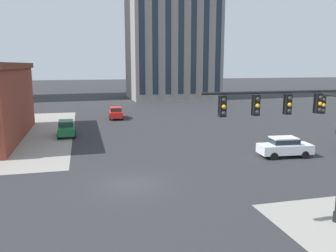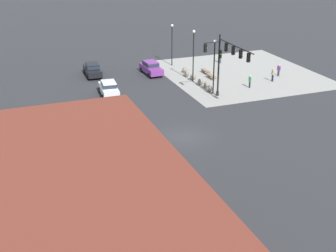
# 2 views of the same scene
# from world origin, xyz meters

# --- Properties ---
(ground_plane) EXTENTS (320.00, 320.00, 0.00)m
(ground_plane) POSITION_xyz_m (0.00, 0.00, 0.00)
(ground_plane) COLOR #2D2D30
(traffic_signal_main) EXTENTS (7.27, 2.09, 6.98)m
(traffic_signal_main) POSITION_xyz_m (7.29, -7.69, 4.87)
(traffic_signal_main) COLOR black
(traffic_signal_main) RESTS_ON ground
(car_main_northbound_near) EXTENTS (2.10, 4.50, 1.68)m
(car_main_northbound_near) POSITION_xyz_m (1.75, 27.86, 0.92)
(car_main_northbound_near) COLOR red
(car_main_northbound_near) RESTS_ON ground
(car_main_southbound_near) EXTENTS (4.54, 2.18, 1.68)m
(car_main_southbound_near) POSITION_xyz_m (13.43, 3.61, 0.92)
(car_main_southbound_near) COLOR silver
(car_main_southbound_near) RESTS_ON ground
(car_cross_westbound) EXTENTS (1.98, 4.45, 1.68)m
(car_cross_westbound) POSITION_xyz_m (-4.66, 17.03, 0.92)
(car_cross_westbound) COLOR #1E6B3D
(car_cross_westbound) RESTS_ON ground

